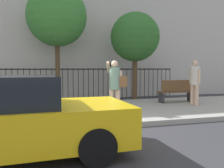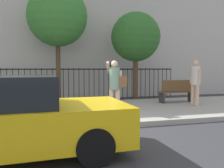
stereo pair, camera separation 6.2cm
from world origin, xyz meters
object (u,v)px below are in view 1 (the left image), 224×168
Objects in this scene: pedestrian_walking at (195,80)px; street_tree_far at (57,17)px; street_bench at (177,91)px; pedestrian_on_phone at (115,83)px; taxi_yellow at (8,119)px; street_tree_near at (135,37)px.

pedestrian_walking is 6.55m from street_tree_far.
pedestrian_walking is 1.01m from street_bench.
street_tree_far is (-1.60, 3.85, 2.79)m from pedestrian_on_phone.
pedestrian_on_phone is 1.05× the size of street_bench.
street_tree_far is at bearing 79.79° from taxi_yellow.
pedestrian_on_phone is (2.79, 2.75, 0.43)m from taxi_yellow.
taxi_yellow is 2.66× the size of street_bench.
street_tree_far is (-4.81, 2.27, 3.27)m from street_bench.
taxi_yellow is 3.94m from pedestrian_on_phone.
pedestrian_on_phone is at bearing -168.03° from pedestrian_walking.
street_tree_near reaches higher than pedestrian_on_phone.
street_tree_near is (-1.23, 1.78, 2.41)m from street_bench.
pedestrian_on_phone is 3.52m from pedestrian_walking.
street_tree_near is at bearing 59.48° from pedestrian_on_phone.
pedestrian_on_phone is 5.02m from street_tree_far.
taxi_yellow is at bearing -150.86° from pedestrian_walking.
pedestrian_walking is 3.56m from street_tree_near.
street_tree_near reaches higher than street_bench.
pedestrian_walking is at bearing -74.30° from street_bench.
taxi_yellow is at bearing -144.23° from street_bench.
pedestrian_on_phone is at bearing -153.84° from street_bench.
street_tree_near is (4.77, 6.10, 2.35)m from taxi_yellow.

